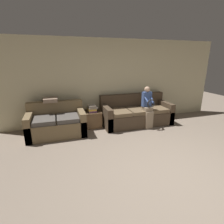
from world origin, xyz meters
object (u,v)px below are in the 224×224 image
object	(u,v)px
couch_main	(136,114)
side_shelf	(93,118)
throw_pillow	(50,100)
couch_side	(57,123)
child_left_seated	(148,106)
book_stack	(92,108)

from	to	relation	value
couch_main	side_shelf	xyz separation A→B (m)	(-1.35, 0.17, -0.07)
side_shelf	throw_pillow	world-z (taller)	throw_pillow
couch_side	child_left_seated	bearing A→B (deg)	-6.00
couch_main	throw_pillow	size ratio (longest dim) A/B	5.82
couch_main	couch_side	size ratio (longest dim) A/B	1.44
couch_main	couch_side	world-z (taller)	couch_main
book_stack	side_shelf	bearing A→B (deg)	51.35
side_shelf	book_stack	world-z (taller)	book_stack
couch_side	throw_pillow	size ratio (longest dim) A/B	4.05
couch_main	throw_pillow	distance (m)	2.56
child_left_seated	couch_main	bearing A→B (deg)	114.71
child_left_seated	throw_pillow	distance (m)	2.74
couch_side	book_stack	xyz separation A→B (m)	(1.03, 0.28, 0.26)
child_left_seated	throw_pillow	world-z (taller)	child_left_seated
book_stack	child_left_seated	bearing A→B (deg)	-19.67
child_left_seated	book_stack	world-z (taller)	child_left_seated
book_stack	couch_side	bearing A→B (deg)	-164.73
couch_side	book_stack	size ratio (longest dim) A/B	4.69
couch_side	book_stack	bearing A→B (deg)	15.27
couch_main	book_stack	distance (m)	1.39
side_shelf	throw_pillow	bearing A→B (deg)	179.03
couch_main	book_stack	size ratio (longest dim) A/B	6.75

